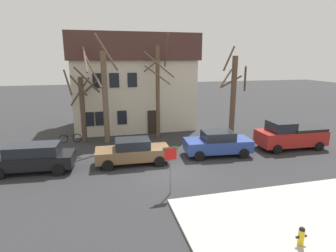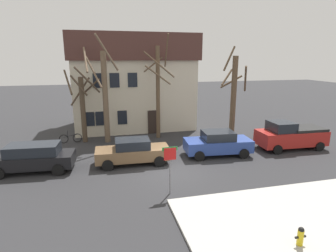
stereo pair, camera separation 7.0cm
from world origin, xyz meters
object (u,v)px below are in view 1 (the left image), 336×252
tree_bare_far (158,89)px  street_sign_pole (170,161)px  tree_bare_mid (104,93)px  tree_bare_near (82,105)px  pickup_truck_red (290,135)px  tree_bare_end (233,93)px  car_black_wagon (33,157)px  car_blue_sedan (218,143)px  fire_hydrant (301,235)px  car_brown_sedan (133,151)px  bicycle_leaning (70,138)px  building_main (133,81)px

tree_bare_far → street_sign_pole: size_ratio=3.46×
tree_bare_mid → street_sign_pole: tree_bare_mid is taller
tree_bare_far → tree_bare_mid: bearing=-176.7°
tree_bare_mid → tree_bare_far: size_ratio=0.98×
tree_bare_near → pickup_truck_red: bearing=-19.9°
tree_bare_end → car_black_wagon: 16.33m
tree_bare_far → pickup_truck_red: (8.97, -5.17, -3.12)m
car_blue_sedan → fire_hydrant: car_blue_sedan is taller
tree_bare_near → car_blue_sedan: (9.13, -5.51, -2.17)m
car_black_wagon → car_blue_sedan: (11.82, 0.02, -0.02)m
tree_bare_mid → tree_bare_far: bearing=3.3°
tree_bare_near → street_sign_pole: tree_bare_near is taller
car_brown_sedan → car_blue_sedan: 5.93m
tree_bare_end → pickup_truck_red: size_ratio=1.50×
tree_bare_end → pickup_truck_red: 5.98m
fire_hydrant → street_sign_pole: bearing=124.9°
tree_bare_far → bicycle_leaning: size_ratio=4.83×
fire_hydrant → car_brown_sedan: bearing=116.8°
building_main → car_brown_sedan: size_ratio=2.42×
tree_bare_mid → car_black_wagon: bearing=-131.1°
tree_bare_near → car_black_wagon: tree_bare_near is taller
building_main → fire_hydrant: (3.46, -19.84, -3.97)m
car_black_wagon → street_sign_pole: (7.21, -4.67, 0.84)m
street_sign_pole → tree_bare_mid: bearing=106.2°
tree_bare_mid → bicycle_leaning: size_ratio=4.75×
car_black_wagon → car_blue_sedan: size_ratio=1.03×
car_brown_sedan → tree_bare_far: bearing=62.5°
car_black_wagon → tree_bare_far: bearing=31.1°
building_main → pickup_truck_red: size_ratio=2.23×
car_brown_sedan → tree_bare_mid: bearing=106.2°
tree_bare_mid → car_black_wagon: 7.34m
street_sign_pole → tree_bare_end: bearing=49.7°
car_blue_sedan → pickup_truck_red: size_ratio=0.92×
tree_bare_end → tree_bare_mid: bearing=179.4°
pickup_truck_red → street_sign_pole: size_ratio=2.08×
car_black_wagon → car_brown_sedan: (5.90, -0.17, -0.07)m
car_black_wagon → bicycle_leaning: 5.75m
street_sign_pole → car_brown_sedan: bearing=106.3°
building_main → tree_bare_near: building_main is taller
car_brown_sedan → street_sign_pole: size_ratio=1.93×
tree_bare_far → car_black_wagon: (-8.73, -5.27, -3.25)m
car_blue_sedan → bicycle_leaning: car_blue_sedan is taller
tree_bare_end → fire_hydrant: bearing=-107.5°
tree_bare_near → tree_bare_far: 6.15m
tree_bare_end → car_brown_sedan: 11.09m
building_main → pickup_truck_red: (10.45, -10.05, -3.45)m
tree_bare_far → street_sign_pole: tree_bare_far is taller
car_black_wagon → street_sign_pole: bearing=-32.9°
car_black_wagon → pickup_truck_red: size_ratio=0.95×
street_sign_pole → car_black_wagon: bearing=147.1°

